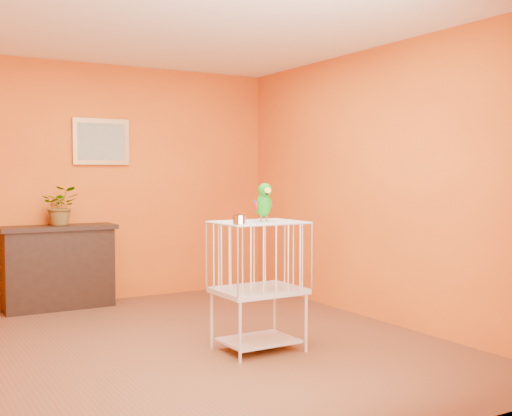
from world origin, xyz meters
TOP-DOWN VIEW (x-y plane):
  - ground at (0.00, 0.00)m, footprint 4.50×4.50m
  - room_shell at (0.00, 0.00)m, footprint 4.50×4.50m
  - console_cabinet at (-0.52, 2.04)m, footprint 1.17×0.42m
  - potted_plant at (-0.48, 2.07)m, footprint 0.48×0.50m
  - framed_picture at (0.00, 2.22)m, footprint 0.62×0.04m
  - birdcage at (0.47, -0.37)m, footprint 0.67×0.52m
  - feed_cup at (0.20, -0.56)m, footprint 0.10×0.10m
  - parrot at (0.52, -0.38)m, footprint 0.16×0.28m

SIDE VIEW (x-z plane):
  - ground at x=0.00m, z-range 0.00..0.00m
  - console_cabinet at x=-0.52m, z-range 0.00..0.87m
  - birdcage at x=0.47m, z-range 0.02..1.04m
  - potted_plant at x=-0.48m, z-range 0.87..1.18m
  - feed_cup at x=0.20m, z-range 1.03..1.09m
  - parrot at x=0.52m, z-range 1.02..1.33m
  - room_shell at x=0.00m, z-range -0.67..3.83m
  - framed_picture at x=0.00m, z-range 1.50..2.00m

